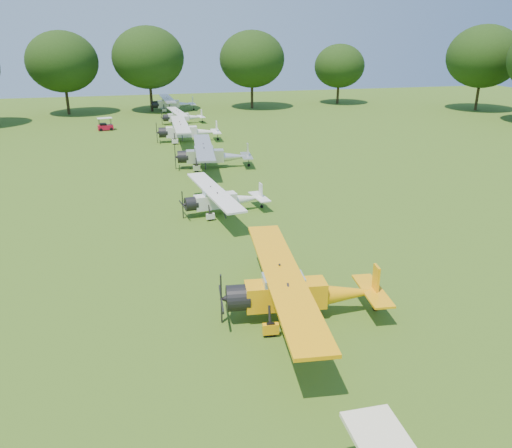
# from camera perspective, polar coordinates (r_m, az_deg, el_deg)

# --- Properties ---
(ground) EXTENTS (160.00, 160.00, 0.00)m
(ground) POSITION_cam_1_polar(r_m,az_deg,el_deg) (29.22, -1.59, -2.81)
(ground) COLOR #315314
(ground) RESTS_ON ground
(tree_belt) EXTENTS (137.36, 130.27, 14.52)m
(tree_belt) POSITION_cam_1_polar(r_m,az_deg,el_deg) (28.12, 5.48, 13.22)
(tree_belt) COLOR #2E2311
(tree_belt) RESTS_ON ground
(aircraft_2) EXTENTS (7.39, 11.76, 2.31)m
(aircraft_2) POSITION_cam_1_polar(r_m,az_deg,el_deg) (21.97, 4.82, -7.49)
(aircraft_2) COLOR #FFA90A
(aircraft_2) RESTS_ON ground
(aircraft_3) EXTENTS (6.12, 9.72, 1.91)m
(aircraft_3) POSITION_cam_1_polar(r_m,az_deg,el_deg) (34.60, -3.94, 2.99)
(aircraft_3) COLOR white
(aircraft_3) RESTS_ON ground
(aircraft_4) EXTENTS (7.20, 11.46, 2.25)m
(aircraft_4) POSITION_cam_1_polar(r_m,az_deg,el_deg) (46.72, -5.18, 7.98)
(aircraft_4) COLOR silver
(aircraft_4) RESTS_ON ground
(aircraft_5) EXTENTS (7.34, 11.67, 2.30)m
(aircraft_5) POSITION_cam_1_polar(r_m,az_deg,el_deg) (58.80, -7.98, 10.60)
(aircraft_5) COLOR white
(aircraft_5) RESTS_ON ground
(aircraft_6) EXTENTS (5.95, 9.48, 1.86)m
(aircraft_6) POSITION_cam_1_polar(r_m,az_deg,el_deg) (70.92, -8.52, 12.14)
(aircraft_6) COLOR white
(aircraft_6) RESTS_ON ground
(aircraft_7) EXTENTS (7.10, 11.29, 2.23)m
(aircraft_7) POSITION_cam_1_polar(r_m,az_deg,el_deg) (83.13, -9.62, 13.51)
(aircraft_7) COLOR silver
(aircraft_7) RESTS_ON ground
(golf_cart) EXTENTS (2.02, 1.43, 1.59)m
(golf_cart) POSITION_cam_1_polar(r_m,az_deg,el_deg) (68.19, -16.88, 10.65)
(golf_cart) COLOR #BA0D29
(golf_cart) RESTS_ON ground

